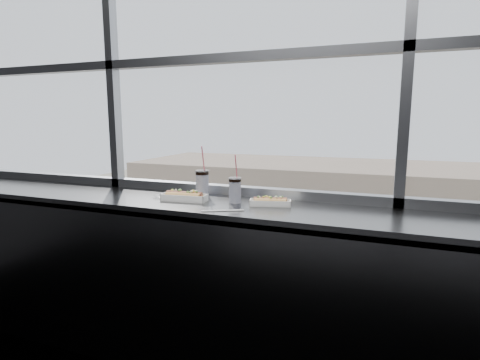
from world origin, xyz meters
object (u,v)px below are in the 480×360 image
(loose_straw, at_px, (223,211))
(tree_left, at_px, (244,227))
(hotdog_tray_left, at_px, (184,196))
(car_near_c, at_px, (385,356))
(pedestrian_b, at_px, (326,261))
(soda_cup_right, at_px, (235,189))
(car_far_b, at_px, (371,285))
(soda_cup_left, at_px, (202,182))
(wrapper, at_px, (160,196))
(car_near_a, at_px, (137,304))
(pedestrian_c, at_px, (437,270))
(car_far_a, at_px, (245,266))
(pedestrian_a, at_px, (289,256))
(tree_center, at_px, (393,246))
(hotdog_tray_right, at_px, (270,202))

(loose_straw, xyz_separation_m, tree_left, (-10.35, 28.47, -8.97))
(hotdog_tray_left, relative_size, car_near_c, 0.05)
(pedestrian_b, distance_m, tree_left, 7.60)
(soda_cup_right, bearing_deg, car_far_b, 88.49)
(soda_cup_left, distance_m, tree_left, 31.24)
(soda_cup_left, bearing_deg, wrapper, -152.75)
(soda_cup_right, height_order, wrapper, soda_cup_right)
(car_near_a, height_order, pedestrian_c, car_near_a)
(car_near_a, height_order, car_far_a, car_far_a)
(car_far_a, bearing_deg, car_far_b, -87.62)
(pedestrian_a, bearing_deg, tree_left, 84.81)
(tree_center, bearing_deg, loose_straw, -94.03)
(car_near_a, bearing_deg, soda_cup_left, -148.52)
(soda_cup_right, bearing_deg, wrapper, -175.48)
(soda_cup_left, height_order, tree_left, soda_cup_left)
(car_far_b, height_order, pedestrian_c, car_far_b)
(soda_cup_right, relative_size, pedestrian_b, 0.16)
(soda_cup_right, bearing_deg, pedestrian_b, 96.17)
(car_near_a, bearing_deg, pedestrian_a, -38.35)
(car_near_c, bearing_deg, hotdog_tray_right, 171.49)
(soda_cup_right, bearing_deg, hotdog_tray_left, -168.45)
(car_near_c, relative_size, tree_center, 1.35)
(soda_cup_right, distance_m, car_far_b, 26.64)
(soda_cup_left, relative_size, wrapper, 3.25)
(loose_straw, relative_size, car_near_c, 0.04)
(loose_straw, distance_m, car_near_c, 19.91)
(tree_center, bearing_deg, hotdog_tray_right, -93.65)
(wrapper, height_order, car_far_a, wrapper)
(car_near_a, bearing_deg, car_far_b, -66.95)
(loose_straw, distance_m, wrapper, 0.56)
(car_far_b, bearing_deg, car_near_c, -173.35)
(soda_cup_right, relative_size, loose_straw, 1.25)
(soda_cup_right, relative_size, pedestrian_c, 0.15)
(hotdog_tray_left, xyz_separation_m, car_near_c, (1.86, 16.30, -11.10))
(hotdog_tray_left, bearing_deg, soda_cup_right, 5.69)
(loose_straw, height_order, pedestrian_c, loose_straw)
(hotdog_tray_left, distance_m, tree_center, 29.86)
(hotdog_tray_right, relative_size, car_far_b, 0.04)
(hotdog_tray_right, height_order, tree_left, hotdog_tray_right)
(wrapper, relative_size, pedestrian_c, 0.05)
(hotdog_tray_left, bearing_deg, car_near_a, 122.32)
(car_far_a, height_order, pedestrian_a, car_far_a)
(car_near_c, bearing_deg, car_far_a, 48.26)
(pedestrian_b, bearing_deg, soda_cup_left, -174.34)
(wrapper, height_order, tree_center, wrapper)
(hotdog_tray_right, bearing_deg, loose_straw, -146.44)
(car_far_b, bearing_deg, loose_straw, 178.80)
(soda_cup_right, distance_m, tree_center, 29.79)
(hotdog_tray_right, bearing_deg, car_near_a, 115.01)
(hotdog_tray_right, distance_m, car_near_c, 19.71)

